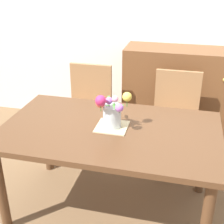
{
  "coord_description": "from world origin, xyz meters",
  "views": [
    {
      "loc": [
        0.48,
        -1.9,
        1.78
      ],
      "look_at": [
        0.01,
        0.02,
        0.84
      ],
      "focal_mm": 50.25,
      "sensor_mm": 36.0,
      "label": 1
    }
  ],
  "objects_px": {
    "chair_left": "(88,104)",
    "flower_vase": "(111,111)",
    "chair_right": "(175,113)",
    "dining_table": "(110,139)",
    "dresser": "(190,95)"
  },
  "relations": [
    {
      "from": "chair_left",
      "to": "dresser",
      "type": "distance_m",
      "value": 1.11
    },
    {
      "from": "chair_left",
      "to": "chair_right",
      "type": "distance_m",
      "value": 0.85
    },
    {
      "from": "chair_left",
      "to": "dresser",
      "type": "relative_size",
      "value": 0.64
    },
    {
      "from": "flower_vase",
      "to": "dresser",
      "type": "bearing_deg",
      "value": 67.9
    },
    {
      "from": "dining_table",
      "to": "flower_vase",
      "type": "bearing_deg",
      "value": 35.32
    },
    {
      "from": "chair_right",
      "to": "flower_vase",
      "type": "bearing_deg",
      "value": 62.42
    },
    {
      "from": "chair_left",
      "to": "flower_vase",
      "type": "distance_m",
      "value": 0.97
    },
    {
      "from": "chair_left",
      "to": "chair_right",
      "type": "xyz_separation_m",
      "value": [
        0.85,
        0.0,
        0.0
      ]
    },
    {
      "from": "chair_right",
      "to": "dresser",
      "type": "height_order",
      "value": "dresser"
    },
    {
      "from": "dining_table",
      "to": "chair_right",
      "type": "height_order",
      "value": "chair_right"
    },
    {
      "from": "dining_table",
      "to": "flower_vase",
      "type": "distance_m",
      "value": 0.22
    },
    {
      "from": "chair_right",
      "to": "dresser",
      "type": "relative_size",
      "value": 0.64
    },
    {
      "from": "chair_right",
      "to": "flower_vase",
      "type": "xyz_separation_m",
      "value": [
        -0.42,
        -0.8,
        0.34
      ]
    },
    {
      "from": "dresser",
      "to": "flower_vase",
      "type": "height_order",
      "value": "dresser"
    },
    {
      "from": "chair_right",
      "to": "dining_table",
      "type": "bearing_deg",
      "value": 62.09
    }
  ]
}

